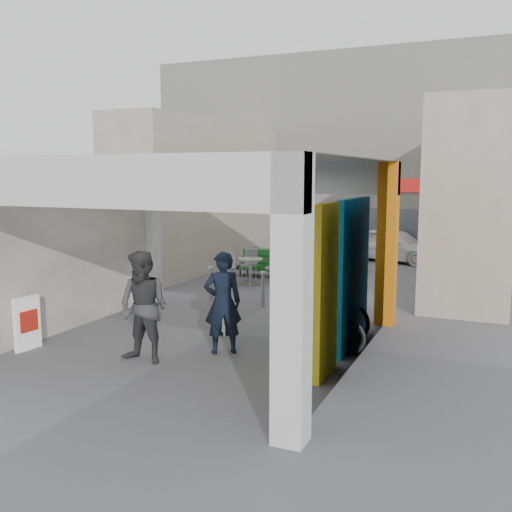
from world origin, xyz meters
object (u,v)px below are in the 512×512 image
at_px(bicycle_rear, 323,323).
at_px(border_collie, 225,322).
at_px(produce_stand, 259,266).
at_px(man_with_dog, 223,303).
at_px(man_crates, 326,249).
at_px(white_van, 393,245).
at_px(man_elderly, 340,288).
at_px(bicycle_front, 331,306).
at_px(cafe_set, 250,272).
at_px(man_back_turned, 144,307).

bearing_deg(bicycle_rear, border_collie, 94.23).
bearing_deg(produce_stand, bicycle_rear, -67.65).
distance_m(border_collie, man_with_dog, 1.38).
relative_size(border_collie, man_crates, 0.41).
height_order(produce_stand, man_crates, man_crates).
height_order(man_with_dog, white_van, man_with_dog).
bearing_deg(man_elderly, bicycle_front, -119.53).
relative_size(cafe_set, white_van, 0.43).
relative_size(border_collie, white_van, 0.18).
distance_m(man_back_turned, man_crates, 9.67).
distance_m(produce_stand, man_crates, 2.24).
relative_size(produce_stand, border_collie, 1.96).
xyz_separation_m(cafe_set, white_van, (3.15, 6.01, 0.29)).
relative_size(man_with_dog, man_crates, 1.15).
relative_size(man_with_dog, bicycle_rear, 1.12).
height_order(man_back_turned, man_elderly, man_back_turned).
xyz_separation_m(produce_stand, bicycle_front, (3.88, -5.29, 0.19)).
relative_size(cafe_set, bicycle_rear, 0.94).
bearing_deg(bicycle_rear, man_elderly, 13.71).
bearing_deg(bicycle_rear, man_with_dog, 128.35).
height_order(bicycle_front, bicycle_rear, bicycle_front).
bearing_deg(cafe_set, bicycle_rear, -54.30).
xyz_separation_m(border_collie, bicycle_rear, (2.14, -0.20, 0.24)).
bearing_deg(man_with_dog, man_elderly, -156.78).
xyz_separation_m(man_with_dog, man_back_turned, (-1.02, -0.99, 0.03)).
height_order(man_with_dog, bicycle_rear, man_with_dog).
height_order(man_elderly, bicycle_front, man_elderly).
relative_size(man_back_turned, bicycle_front, 0.95).
bearing_deg(man_elderly, bicycle_rear, -92.36).
distance_m(produce_stand, man_elderly, 6.45).
height_order(produce_stand, bicycle_rear, bicycle_rear).
relative_size(border_collie, man_with_dog, 0.36).
bearing_deg(bicycle_rear, white_van, 13.12).
distance_m(produce_stand, border_collie, 6.69).
bearing_deg(bicycle_front, man_elderly, 3.78).
height_order(produce_stand, border_collie, produce_stand).
xyz_separation_m(bicycle_front, bicycle_rear, (0.22, -1.30, -0.03)).
bearing_deg(white_van, man_back_turned, -171.45).
bearing_deg(white_van, bicycle_rear, -159.59).
bearing_deg(white_van, man_elderly, -159.68).
distance_m(cafe_set, man_elderly, 5.42).
height_order(cafe_set, man_back_turned, man_back_turned).
xyz_separation_m(man_elderly, bicycle_rear, (0.11, -1.54, -0.37)).
xyz_separation_m(bicycle_front, white_van, (-0.51, 10.11, 0.09)).
relative_size(cafe_set, border_collie, 2.36).
bearing_deg(border_collie, produce_stand, 89.85).
bearing_deg(border_collie, man_back_turned, -120.74).
bearing_deg(border_collie, cafe_set, 91.32).
distance_m(man_back_turned, man_elderly, 4.27).
bearing_deg(cafe_set, man_with_dog, -70.29).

